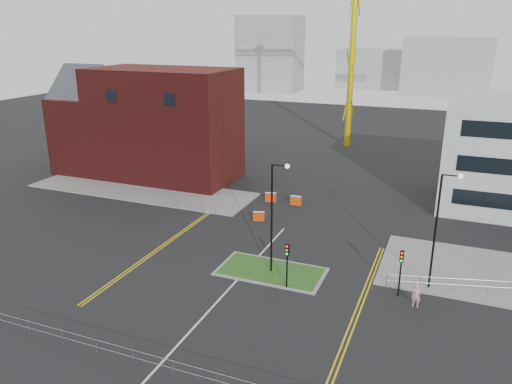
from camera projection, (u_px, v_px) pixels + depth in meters
ground at (203, 318)px, 34.03m from camera, size 200.00×200.00×0.00m
pavement_left at (141, 190)px, 60.48m from camera, size 28.00×8.00×0.12m
island_kerb at (271, 271)px, 40.34m from camera, size 8.60×4.60×0.08m
grass_island at (271, 271)px, 40.34m from camera, size 8.00×4.00×0.12m
brick_building at (145, 124)px, 64.68m from camera, size 24.20×10.07×14.24m
streetlamp_island at (274, 210)px, 38.57m from camera, size 1.46×0.36×9.18m
streetlamp_right_near at (440, 222)px, 36.06m from camera, size 1.46×0.36×9.18m
traffic_light_island at (287, 257)px, 37.06m from camera, size 0.28×0.33×3.65m
traffic_light_right at (401, 264)px, 35.97m from camera, size 0.28×0.33×3.65m
railing_front at (153, 360)px, 28.51m from camera, size 24.05×0.05×1.10m
railing_left at (190, 204)px, 53.55m from camera, size 6.05×0.05×1.10m
centre_line at (216, 303)px, 35.79m from camera, size 0.15×30.00×0.01m
yellow_left_a at (167, 242)px, 46.03m from camera, size 0.12×24.00×0.01m
yellow_left_b at (170, 242)px, 45.92m from camera, size 0.12×24.00×0.01m
yellow_right_a at (359, 302)px, 35.93m from camera, size 0.12×20.00×0.01m
yellow_right_b at (363, 303)px, 35.82m from camera, size 0.12×20.00×0.01m
skyline_a at (270, 54)px, 150.34m from camera, size 18.00×12.00×22.00m
skyline_b at (446, 67)px, 142.29m from camera, size 24.00×12.00×16.00m
skyline_d at (387, 69)px, 158.12m from camera, size 30.00×12.00×12.00m
pedestrian at (416, 295)px, 35.11m from camera, size 0.67×0.46×1.76m
barrier_left at (259, 216)px, 50.84m from camera, size 1.21×0.65×0.96m
barrier_mid at (271, 197)px, 56.39m from camera, size 1.32×0.79×1.05m
barrier_right at (296, 200)px, 55.32m from camera, size 1.26×0.50×1.04m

